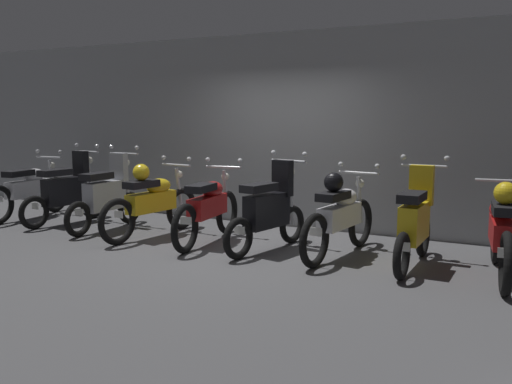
% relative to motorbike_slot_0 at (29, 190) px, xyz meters
% --- Properties ---
extents(ground_plane, '(80.00, 80.00, 0.00)m').
position_rel_motorbike_slot_0_xyz_m(ground_plane, '(4.23, -0.32, -0.49)').
color(ground_plane, '#4C4C4F').
extents(back_wall, '(16.45, 0.30, 3.05)m').
position_rel_motorbike_slot_0_xyz_m(back_wall, '(4.23, 1.58, 1.03)').
color(back_wall, gray).
rests_on(back_wall, ground).
extents(motorbike_slot_0, '(0.59, 1.95, 1.15)m').
position_rel_motorbike_slot_0_xyz_m(motorbike_slot_0, '(0.00, 0.00, 0.00)').
color(motorbike_slot_0, black).
rests_on(motorbike_slot_0, ground).
extents(motorbike_slot_1, '(0.59, 1.68, 1.29)m').
position_rel_motorbike_slot_0_xyz_m(motorbike_slot_1, '(0.95, -0.05, 0.04)').
color(motorbike_slot_1, black).
rests_on(motorbike_slot_1, ground).
extents(motorbike_slot_2, '(0.59, 1.68, 1.29)m').
position_rel_motorbike_slot_0_xyz_m(motorbike_slot_2, '(1.88, -0.13, 0.04)').
color(motorbike_slot_2, black).
rests_on(motorbike_slot_2, ground).
extents(motorbike_slot_3, '(0.59, 1.95, 1.15)m').
position_rel_motorbike_slot_0_xyz_m(motorbike_slot_3, '(2.82, -0.22, 0.04)').
color(motorbike_slot_3, black).
rests_on(motorbike_slot_3, ground).
extents(motorbike_slot_4, '(0.59, 1.95, 1.15)m').
position_rel_motorbike_slot_0_xyz_m(motorbike_slot_4, '(3.76, -0.15, 0.00)').
color(motorbike_slot_4, black).
rests_on(motorbike_slot_4, ground).
extents(motorbike_slot_5, '(0.59, 1.67, 1.29)m').
position_rel_motorbike_slot_0_xyz_m(motorbike_slot_5, '(4.71, -0.18, 0.04)').
color(motorbike_slot_5, black).
rests_on(motorbike_slot_5, ground).
extents(motorbike_slot_6, '(0.59, 1.95, 1.15)m').
position_rel_motorbike_slot_0_xyz_m(motorbike_slot_6, '(5.64, -0.04, 0.04)').
color(motorbike_slot_6, black).
rests_on(motorbike_slot_6, ground).
extents(motorbike_slot_7, '(0.59, 1.68, 1.29)m').
position_rel_motorbike_slot_0_xyz_m(motorbike_slot_7, '(6.58, -0.10, 0.04)').
color(motorbike_slot_7, black).
rests_on(motorbike_slot_7, ground).
extents(motorbike_slot_8, '(0.56, 1.94, 1.08)m').
position_rel_motorbike_slot_0_xyz_m(motorbike_slot_8, '(7.51, -0.12, 0.03)').
color(motorbike_slot_8, black).
rests_on(motorbike_slot_8, ground).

